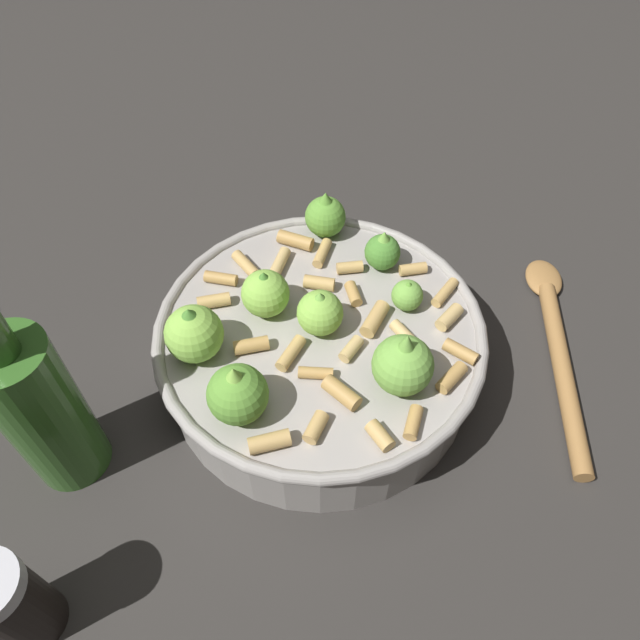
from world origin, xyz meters
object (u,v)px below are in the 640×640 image
object	(u,v)px
cooking_pan	(318,343)
wooden_spoon	(556,341)
olive_oil_bottle	(40,408)
pepper_shaker	(11,604)

from	to	relation	value
cooking_pan	wooden_spoon	xyz separation A→B (m)	(-0.06, -0.22, -0.03)
olive_oil_bottle	wooden_spoon	distance (m)	0.44
pepper_shaker	wooden_spoon	world-z (taller)	pepper_shaker
olive_oil_bottle	wooden_spoon	xyz separation A→B (m)	(-0.05, -0.43, -0.07)
wooden_spoon	pepper_shaker	bearing A→B (deg)	97.11
pepper_shaker	cooking_pan	bearing A→B (deg)	-65.31
pepper_shaker	wooden_spoon	xyz separation A→B (m)	(0.06, -0.47, -0.04)
cooking_pan	olive_oil_bottle	xyz separation A→B (m)	(-0.00, 0.22, 0.04)
cooking_pan	olive_oil_bottle	world-z (taller)	olive_oil_bottle
cooking_pan	pepper_shaker	bearing A→B (deg)	114.69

